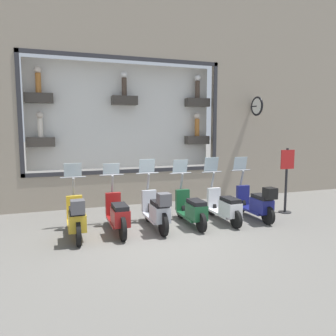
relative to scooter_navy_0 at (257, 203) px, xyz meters
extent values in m
plane|color=#66635E|center=(-0.58, 2.91, -0.47)|extent=(120.00, 120.00, 0.00)
cube|color=gray|center=(3.02, 2.91, 0.05)|extent=(0.40, 6.24, 1.04)
cube|color=#2D2D33|center=(2.81, 2.91, 4.12)|extent=(0.04, 6.24, 0.12)
cube|color=#2D2D33|center=(2.81, 2.91, 0.63)|extent=(0.04, 6.24, 0.12)
cube|color=#2D2D33|center=(2.81, -0.15, 2.38)|extent=(0.04, 0.12, 3.61)
cube|color=#2D2D33|center=(2.81, 5.97, 2.38)|extent=(0.04, 0.12, 3.61)
cube|color=silver|center=(3.37, 2.91, 2.38)|extent=(0.04, 6.00, 3.37)
cube|color=#38332D|center=(3.15, 0.36, 2.87)|extent=(0.36, 0.80, 0.28)
cylinder|color=#47382D|center=(3.15, 0.36, 3.31)|extent=(0.16, 0.16, 0.59)
sphere|color=white|center=(3.15, 0.36, 3.71)|extent=(0.21, 0.21, 0.21)
cube|color=#38332D|center=(3.15, 2.91, 2.87)|extent=(0.36, 0.80, 0.28)
cylinder|color=#47382D|center=(3.15, 2.91, 3.30)|extent=(0.16, 0.16, 0.57)
sphere|color=white|center=(3.15, 2.91, 3.68)|extent=(0.20, 0.20, 0.20)
cube|color=#38332D|center=(3.15, 5.46, 2.87)|extent=(0.36, 0.80, 0.28)
cylinder|color=#B26B2D|center=(3.15, 5.46, 3.30)|extent=(0.16, 0.16, 0.58)
sphere|color=beige|center=(3.15, 5.46, 3.69)|extent=(0.21, 0.21, 0.21)
cube|color=#38332D|center=(3.15, 0.36, 1.58)|extent=(0.36, 0.80, 0.28)
cylinder|color=#B26B2D|center=(3.15, 0.36, 2.02)|extent=(0.16, 0.16, 0.59)
sphere|color=beige|center=(3.15, 0.36, 2.42)|extent=(0.21, 0.21, 0.21)
cube|color=#38332D|center=(3.15, 5.46, 1.58)|extent=(0.36, 0.80, 0.28)
cylinder|color=silver|center=(3.15, 5.46, 2.00)|extent=(0.15, 0.15, 0.56)
sphere|color=beige|center=(3.15, 5.46, 2.38)|extent=(0.20, 0.20, 0.20)
cylinder|color=black|center=(2.65, -1.59, 2.75)|extent=(0.35, 0.05, 0.05)
torus|color=black|center=(2.47, -1.59, 2.75)|extent=(0.67, 0.07, 0.67)
cylinder|color=white|center=(2.47, -1.59, 2.75)|extent=(0.55, 0.03, 0.55)
cylinder|color=black|center=(0.82, 0.00, -0.23)|extent=(0.48, 0.09, 0.48)
cylinder|color=black|center=(-0.50, 0.00, -0.23)|extent=(0.48, 0.09, 0.48)
cube|color=navy|center=(0.16, 0.00, -0.24)|extent=(1.02, 0.38, 0.06)
cube|color=navy|center=(-0.21, 0.00, -0.03)|extent=(0.61, 0.35, 0.36)
cube|color=black|center=(-0.21, 0.00, 0.20)|extent=(0.58, 0.31, 0.10)
cube|color=navy|center=(0.71, 0.00, 0.07)|extent=(0.12, 0.37, 0.56)
cylinder|color=gray|center=(0.77, 0.00, 0.56)|extent=(0.20, 0.06, 0.45)
cylinder|color=gray|center=(0.84, 0.00, 0.78)|extent=(0.04, 0.61, 0.04)
cube|color=silver|center=(0.88, 0.00, 0.97)|extent=(0.10, 0.42, 0.38)
cube|color=black|center=(-0.55, 0.00, 0.36)|extent=(0.28, 0.28, 0.28)
cylinder|color=black|center=(0.83, 0.94, -0.24)|extent=(0.45, 0.09, 0.45)
cylinder|color=black|center=(-0.51, 0.94, -0.24)|extent=(0.45, 0.09, 0.45)
cube|color=silver|center=(0.16, 0.94, -0.25)|extent=(1.02, 0.38, 0.06)
cube|color=silver|center=(-0.21, 0.94, -0.04)|extent=(0.61, 0.35, 0.36)
cube|color=black|center=(-0.21, 0.94, 0.19)|extent=(0.58, 0.31, 0.10)
cube|color=silver|center=(0.71, 0.94, 0.06)|extent=(0.12, 0.37, 0.56)
cylinder|color=gray|center=(0.77, 0.94, 0.55)|extent=(0.20, 0.06, 0.45)
cylinder|color=gray|center=(0.84, 0.94, 0.77)|extent=(0.04, 0.61, 0.04)
cube|color=silver|center=(0.88, 0.94, 0.98)|extent=(0.10, 0.42, 0.41)
cylinder|color=black|center=(0.82, 1.87, -0.23)|extent=(0.47, 0.09, 0.47)
cylinder|color=black|center=(-0.50, 1.87, -0.23)|extent=(0.47, 0.09, 0.47)
cube|color=#19512D|center=(0.16, 1.87, -0.24)|extent=(1.02, 0.38, 0.06)
cube|color=#19512D|center=(-0.21, 1.87, -0.03)|extent=(0.61, 0.35, 0.36)
cube|color=black|center=(-0.21, 1.87, 0.20)|extent=(0.58, 0.31, 0.10)
cube|color=#19512D|center=(0.71, 1.87, 0.07)|extent=(0.12, 0.37, 0.56)
cylinder|color=gray|center=(0.77, 1.87, 0.56)|extent=(0.20, 0.06, 0.45)
cylinder|color=gray|center=(0.84, 1.87, 0.78)|extent=(0.04, 0.60, 0.04)
cube|color=silver|center=(0.88, 1.87, 0.96)|extent=(0.09, 0.42, 0.36)
cylinder|color=black|center=(0.79, 2.81, -0.19)|extent=(0.56, 0.09, 0.56)
cylinder|color=black|center=(-0.47, 2.81, -0.19)|extent=(0.56, 0.09, 0.56)
cube|color=#B7BCC6|center=(0.16, 2.81, -0.20)|extent=(1.02, 0.39, 0.06)
cube|color=#B7BCC6|center=(-0.21, 2.81, 0.01)|extent=(0.61, 0.35, 0.36)
cube|color=black|center=(-0.21, 2.81, 0.24)|extent=(0.58, 0.31, 0.10)
cube|color=#B7BCC6|center=(0.71, 2.81, 0.11)|extent=(0.12, 0.37, 0.56)
cylinder|color=gray|center=(0.77, 2.81, 0.60)|extent=(0.20, 0.06, 0.45)
cylinder|color=gray|center=(0.84, 2.81, 0.82)|extent=(0.04, 0.61, 0.04)
cube|color=silver|center=(0.88, 2.81, 1.00)|extent=(0.09, 0.42, 0.37)
cube|color=#4C4C51|center=(-0.52, 2.81, 0.40)|extent=(0.28, 0.28, 0.28)
cylinder|color=black|center=(0.79, 3.75, -0.19)|extent=(0.55, 0.09, 0.55)
cylinder|color=black|center=(-0.47, 3.75, -0.19)|extent=(0.55, 0.09, 0.55)
cube|color=maroon|center=(0.16, 3.75, -0.21)|extent=(1.02, 0.38, 0.06)
cube|color=maroon|center=(-0.21, 3.75, 0.00)|extent=(0.61, 0.35, 0.36)
cube|color=black|center=(-0.21, 3.75, 0.23)|extent=(0.58, 0.31, 0.10)
cube|color=maroon|center=(0.71, 3.75, 0.10)|extent=(0.12, 0.37, 0.56)
cylinder|color=gray|center=(0.77, 3.75, 0.60)|extent=(0.20, 0.06, 0.45)
cylinder|color=gray|center=(0.84, 3.75, 0.81)|extent=(0.04, 0.60, 0.04)
cube|color=silver|center=(0.88, 3.75, 0.96)|extent=(0.08, 0.42, 0.29)
cylinder|color=black|center=(0.80, 4.69, -0.20)|extent=(0.52, 0.09, 0.52)
cylinder|color=black|center=(-0.48, 4.69, -0.20)|extent=(0.52, 0.09, 0.52)
cube|color=gold|center=(0.16, 4.69, -0.22)|extent=(1.02, 0.38, 0.06)
cube|color=gold|center=(-0.21, 4.69, -0.01)|extent=(0.61, 0.35, 0.36)
cube|color=black|center=(-0.21, 4.69, 0.22)|extent=(0.58, 0.31, 0.10)
cube|color=gold|center=(0.71, 4.69, 0.09)|extent=(0.12, 0.37, 0.56)
cylinder|color=gray|center=(0.77, 4.69, 0.59)|extent=(0.20, 0.06, 0.45)
cylinder|color=gray|center=(0.84, 4.69, 0.80)|extent=(0.04, 0.61, 0.04)
cube|color=silver|center=(0.88, 4.69, 0.97)|extent=(0.09, 0.42, 0.34)
cube|color=#4C4C51|center=(-0.53, 4.69, 0.38)|extent=(0.28, 0.28, 0.28)
cylinder|color=#232326|center=(0.37, -1.23, -0.45)|extent=(0.36, 0.36, 0.02)
cylinder|color=#232326|center=(0.37, -1.23, 0.48)|extent=(0.07, 0.07, 1.89)
cube|color=red|center=(0.35, -1.23, 1.10)|extent=(0.03, 0.45, 0.55)
camera|label=1|loc=(-7.35, 5.10, 1.98)|focal=35.00mm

